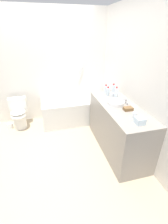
% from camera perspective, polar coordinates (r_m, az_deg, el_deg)
% --- Properties ---
extents(ground_plane, '(4.05, 4.05, 0.00)m').
position_cam_1_polar(ground_plane, '(3.14, -12.40, -12.69)').
color(ground_plane, tan).
extents(wall_back_tiled, '(3.45, 0.10, 2.47)m').
position_cam_1_polar(wall_back_tiled, '(3.83, -15.47, 15.03)').
color(wall_back_tiled, white).
rests_on(wall_back_tiled, ground_plane).
extents(wall_right_mirror, '(0.10, 2.95, 2.47)m').
position_cam_1_polar(wall_right_mirror, '(2.96, 17.34, 11.37)').
color(wall_right_mirror, white).
rests_on(wall_right_mirror, ground_plane).
extents(bathtub, '(1.52, 0.71, 1.22)m').
position_cam_1_polar(bathtub, '(3.80, -3.44, 0.96)').
color(bathtub, silver).
rests_on(bathtub, ground_plane).
extents(toilet, '(0.38, 0.49, 0.68)m').
position_cam_1_polar(toilet, '(3.81, -22.57, -0.70)').
color(toilet, white).
rests_on(toilet, ground_plane).
extents(vanity_counter, '(0.58, 1.55, 0.87)m').
position_cam_1_polar(vanity_counter, '(2.91, 12.05, -5.57)').
color(vanity_counter, gray).
rests_on(vanity_counter, ground_plane).
extents(sink_basin, '(0.29, 0.29, 0.06)m').
position_cam_1_polar(sink_basin, '(2.72, 11.55, 3.31)').
color(sink_basin, white).
rests_on(sink_basin, vanity_counter).
extents(sink_faucet, '(0.10, 0.15, 0.08)m').
position_cam_1_polar(sink_faucet, '(2.80, 14.87, 3.67)').
color(sink_faucet, '#A0A0A5').
rests_on(sink_faucet, vanity_counter).
extents(water_bottle_0, '(0.06, 0.06, 0.24)m').
position_cam_1_polar(water_bottle_0, '(2.88, 11.62, 6.47)').
color(water_bottle_0, silver).
rests_on(water_bottle_0, vanity_counter).
extents(water_bottle_1, '(0.07, 0.07, 0.18)m').
position_cam_1_polar(water_bottle_1, '(3.05, 8.69, 7.31)').
color(water_bottle_1, silver).
rests_on(water_bottle_1, vanity_counter).
extents(water_bottle_2, '(0.07, 0.07, 0.18)m').
position_cam_1_polar(water_bottle_2, '(3.17, 7.96, 8.10)').
color(water_bottle_2, silver).
rests_on(water_bottle_2, vanity_counter).
extents(water_bottle_3, '(0.06, 0.06, 0.25)m').
position_cam_1_polar(water_bottle_3, '(3.02, 10.55, 7.63)').
color(water_bottle_3, silver).
rests_on(water_bottle_3, vanity_counter).
extents(drinking_glass_0, '(0.07, 0.07, 0.09)m').
position_cam_1_polar(drinking_glass_0, '(2.34, 17.84, -1.29)').
color(drinking_glass_0, white).
rests_on(drinking_glass_0, vanity_counter).
extents(drinking_glass_1, '(0.08, 0.08, 0.10)m').
position_cam_1_polar(drinking_glass_1, '(3.25, 8.95, 7.87)').
color(drinking_glass_1, white).
rests_on(drinking_glass_1, vanity_counter).
extents(drinking_glass_2, '(0.08, 0.08, 0.10)m').
position_cam_1_polar(drinking_glass_2, '(2.96, 10.13, 5.83)').
color(drinking_glass_2, white).
rests_on(drinking_glass_2, vanity_counter).
extents(amenity_basket, '(0.14, 0.10, 0.05)m').
position_cam_1_polar(amenity_basket, '(2.57, 15.72, 1.14)').
color(amenity_basket, brown).
rests_on(amenity_basket, vanity_counter).
extents(tissue_box, '(0.12, 0.12, 0.09)m').
position_cam_1_polar(tissue_box, '(2.23, 19.63, -3.02)').
color(tissue_box, silver).
rests_on(tissue_box, vanity_counter).
extents(toilet_paper_roll, '(0.11, 0.11, 0.13)m').
position_cam_1_polar(toilet_paper_roll, '(3.97, -25.23, -4.58)').
color(toilet_paper_roll, white).
rests_on(toilet_paper_roll, ground_plane).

